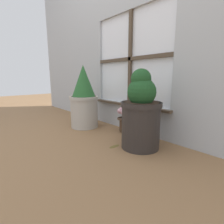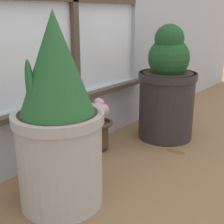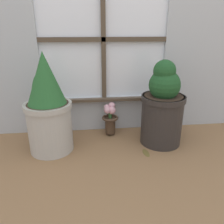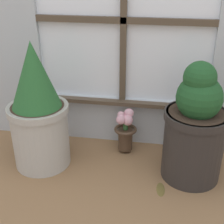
{
  "view_description": "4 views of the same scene",
  "coord_description": "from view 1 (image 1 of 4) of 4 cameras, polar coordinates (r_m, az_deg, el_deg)",
  "views": [
    {
      "loc": [
        1.33,
        -0.9,
        0.59
      ],
      "look_at": [
        0.03,
        0.22,
        0.24
      ],
      "focal_mm": 28.0,
      "sensor_mm": 36.0,
      "label": 1
    },
    {
      "loc": [
        -1.14,
        -0.64,
        0.71
      ],
      "look_at": [
        0.01,
        0.28,
        0.24
      ],
      "focal_mm": 50.0,
      "sensor_mm": 36.0,
      "label": 2
    },
    {
      "loc": [
        -0.14,
        -1.32,
        0.86
      ],
      "look_at": [
        0.04,
        0.23,
        0.26
      ],
      "focal_mm": 35.0,
      "sensor_mm": 36.0,
      "label": 3
    },
    {
      "loc": [
        0.23,
        -1.27,
        1.09
      ],
      "look_at": [
        -0.02,
        0.25,
        0.33
      ],
      "focal_mm": 50.0,
      "sensor_mm": 36.0,
      "label": 4
    }
  ],
  "objects": [
    {
      "name": "ground_plane",
      "position": [
        1.71,
        -6.32,
        -8.83
      ],
      "size": [
        10.0,
        10.0,
        0.0
      ],
      "primitive_type": "plane",
      "color": "olive"
    },
    {
      "name": "wall_with_window",
      "position": [
        2.06,
        6.58,
        30.66
      ],
      "size": [
        4.4,
        0.1,
        2.5
      ],
      "color": "#B2B7BC",
      "rests_on": "ground_plane"
    },
    {
      "name": "potted_plant_right",
      "position": [
        1.45,
        9.44,
        -0.49
      ],
      "size": [
        0.33,
        0.33,
        0.66
      ],
      "color": "#2D2826",
      "rests_on": "ground_plane"
    },
    {
      "name": "flower_vase",
      "position": [
        1.87,
        3.75,
        -2.12
      ],
      "size": [
        0.14,
        0.14,
        0.28
      ],
      "color": "#473323",
      "rests_on": "ground_plane"
    },
    {
      "name": "potted_plant_left",
      "position": [
        2.08,
        -9.15,
        4.17
      ],
      "size": [
        0.34,
        0.34,
        0.73
      ],
      "color": "#B7B2A8",
      "rests_on": "ground_plane"
    },
    {
      "name": "fallen_leaf",
      "position": [
        1.53,
        0.76,
        -11.05
      ],
      "size": [
        0.05,
        0.11,
        0.01
      ],
      "color": "brown",
      "rests_on": "ground_plane"
    }
  ]
}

